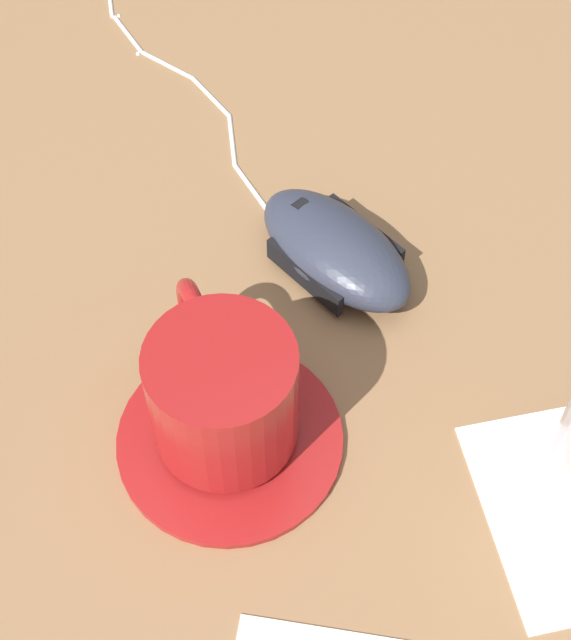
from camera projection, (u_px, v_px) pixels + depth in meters
ground_plane at (335, 444)px, 0.54m from camera, size 3.00×3.00×0.00m
saucer at (230, 438)px, 0.54m from camera, size 0.13×0.13×0.01m
coffee_cup at (222, 391)px, 0.51m from camera, size 0.11×0.08×0.07m
computer_mouse at (335, 249)px, 0.60m from camera, size 0.13×0.09×0.04m
mouse_cable at (168, 63)px, 0.72m from camera, size 0.33×0.05×0.00m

